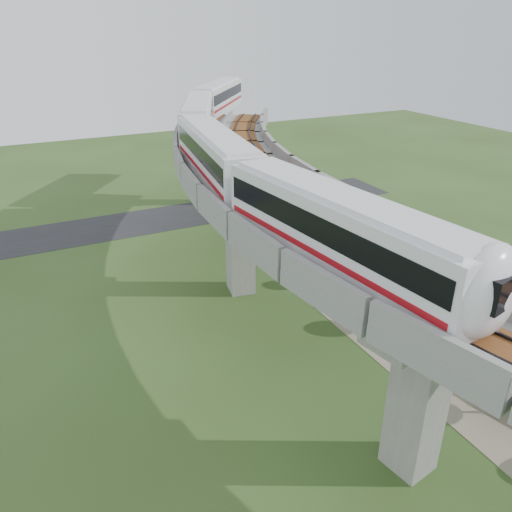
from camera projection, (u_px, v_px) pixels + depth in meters
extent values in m
plane|color=#31461C|center=(292.00, 359.00, 34.13)|extent=(160.00, 160.00, 0.00)
cube|color=gray|center=(464.00, 323.00, 38.08)|extent=(18.00, 26.00, 0.04)
cube|color=#232326|center=(165.00, 218.00, 58.51)|extent=(60.00, 8.00, 0.03)
cube|color=#99968E|center=(229.00, 170.00, 61.82)|extent=(2.86, 2.93, 8.40)
cube|color=#99968E|center=(228.00, 131.00, 59.78)|extent=(7.21, 5.74, 1.20)
cube|color=#99968E|center=(240.00, 245.00, 41.18)|extent=(2.35, 2.51, 8.40)
cube|color=#99968E|center=(239.00, 189.00, 39.14)|extent=(7.31, 3.58, 1.20)
cube|color=#99968E|center=(418.00, 400.00, 24.25)|extent=(2.35, 2.51, 8.40)
cube|color=#99968E|center=(433.00, 316.00, 22.20)|extent=(7.31, 3.58, 1.20)
cube|color=gray|center=(222.00, 133.00, 53.91)|extent=(16.42, 20.91, 0.80)
cube|color=gray|center=(182.00, 125.00, 53.54)|extent=(8.66, 17.08, 1.00)
cube|color=gray|center=(262.00, 125.00, 53.52)|extent=(8.66, 17.08, 1.00)
cube|color=brown|center=(202.00, 129.00, 53.72)|extent=(10.68, 18.08, 0.12)
cube|color=black|center=(202.00, 128.00, 53.67)|extent=(9.69, 17.59, 0.12)
cube|color=brown|center=(242.00, 129.00, 53.71)|extent=(10.68, 18.08, 0.12)
cube|color=black|center=(242.00, 128.00, 53.66)|extent=(9.69, 17.59, 0.12)
cube|color=gray|center=(244.00, 181.00, 37.58)|extent=(11.77, 20.03, 0.80)
cube|color=gray|center=(187.00, 174.00, 36.03)|extent=(3.22, 18.71, 1.00)
cube|color=gray|center=(297.00, 165.00, 38.36)|extent=(3.22, 18.71, 1.00)
cube|color=brown|center=(215.00, 178.00, 36.79)|extent=(5.44, 19.05, 0.12)
cube|color=black|center=(215.00, 176.00, 36.73)|extent=(4.35, 18.88, 0.12)
cube|color=brown|center=(271.00, 173.00, 37.98)|extent=(5.44, 19.05, 0.12)
cube|color=black|center=(271.00, 171.00, 37.92)|extent=(4.35, 18.88, 0.12)
cube|color=gray|center=(412.00, 285.00, 22.74)|extent=(11.77, 20.03, 0.80)
cube|color=gray|center=(345.00, 295.00, 20.13)|extent=(3.22, 18.71, 1.00)
cube|color=gray|center=(471.00, 245.00, 24.59)|extent=(3.22, 18.71, 1.00)
cube|color=brown|center=(379.00, 290.00, 21.41)|extent=(5.44, 19.05, 0.12)
cube|color=black|center=(380.00, 287.00, 21.36)|extent=(4.35, 18.88, 0.12)
cube|color=brown|center=(443.00, 264.00, 23.69)|extent=(5.44, 19.05, 0.12)
cube|color=black|center=(444.00, 262.00, 23.63)|extent=(4.35, 18.88, 0.12)
cube|color=silver|center=(339.00, 231.00, 22.72)|extent=(4.31, 15.20, 3.20)
cube|color=silver|center=(342.00, 196.00, 22.00)|extent=(3.69, 14.40, 0.22)
cube|color=black|center=(340.00, 222.00, 22.53)|extent=(4.30, 14.61, 1.15)
cube|color=maroon|center=(338.00, 246.00, 23.04)|extent=(4.30, 14.61, 0.30)
cube|color=black|center=(337.00, 260.00, 23.35)|extent=(3.27, 12.88, 0.28)
cube|color=silver|center=(216.00, 156.00, 35.47)|extent=(4.80, 15.23, 3.20)
cube|color=silver|center=(216.00, 132.00, 34.75)|extent=(4.16, 14.41, 0.22)
cube|color=black|center=(216.00, 150.00, 35.28)|extent=(4.77, 14.65, 1.15)
cube|color=maroon|center=(217.00, 166.00, 35.79)|extent=(4.77, 14.65, 0.30)
cube|color=black|center=(217.00, 176.00, 36.09)|extent=(3.69, 12.89, 0.28)
cube|color=silver|center=(198.00, 118.00, 49.30)|extent=(8.24, 14.89, 3.20)
cube|color=silver|center=(197.00, 101.00, 48.58)|extent=(7.45, 13.99, 0.22)
cube|color=black|center=(198.00, 114.00, 49.11)|extent=(8.07, 14.36, 1.15)
cube|color=maroon|center=(198.00, 126.00, 49.62)|extent=(8.07, 14.36, 0.30)
cube|color=black|center=(199.00, 133.00, 49.92)|extent=(6.64, 12.51, 0.28)
cube|color=silver|center=(219.00, 97.00, 63.36)|extent=(11.16, 13.62, 3.20)
cube|color=silver|center=(218.00, 83.00, 62.63)|extent=(10.28, 12.69, 0.22)
cube|color=black|center=(218.00, 93.00, 63.17)|extent=(10.85, 13.17, 1.15)
cube|color=maroon|center=(219.00, 103.00, 63.68)|extent=(10.85, 13.17, 0.30)
cube|color=black|center=(219.00, 109.00, 63.98)|extent=(9.17, 11.34, 0.28)
ellipsoid|color=silver|center=(486.00, 292.00, 17.33)|extent=(3.65, 2.52, 3.64)
cylinder|color=#2D382D|center=(302.00, 226.00, 54.37)|extent=(0.08, 0.08, 1.50)
cube|color=#2D382D|center=(306.00, 234.00, 52.15)|extent=(1.69, 4.77, 1.40)
cylinder|color=#2D382D|center=(311.00, 244.00, 49.93)|extent=(0.08, 0.08, 1.50)
cube|color=#2D382D|center=(319.00, 254.00, 47.74)|extent=(1.23, 4.91, 1.40)
cylinder|color=#2D382D|center=(328.00, 265.00, 45.57)|extent=(0.08, 0.08, 1.50)
cube|color=#2D382D|center=(340.00, 277.00, 43.42)|extent=(0.75, 4.99, 1.40)
cylinder|color=#2D382D|center=(354.00, 290.00, 41.31)|extent=(0.08, 0.08, 1.50)
cube|color=#2D382D|center=(371.00, 304.00, 39.23)|extent=(0.27, 5.04, 1.40)
cylinder|color=#2D382D|center=(391.00, 320.00, 37.20)|extent=(0.08, 0.08, 1.50)
cube|color=#2D382D|center=(415.00, 336.00, 35.22)|extent=(0.27, 5.04, 1.40)
cylinder|color=#2D382D|center=(443.00, 355.00, 33.29)|extent=(0.08, 0.08, 1.50)
cube|color=#2D382D|center=(475.00, 375.00, 31.41)|extent=(0.75, 4.99, 1.40)
cylinder|color=#382314|center=(286.00, 216.00, 57.80)|extent=(0.18, 0.18, 0.92)
ellipsoid|color=black|center=(286.00, 205.00, 57.23)|extent=(2.99, 2.99, 2.54)
cylinder|color=#382314|center=(294.00, 247.00, 50.01)|extent=(0.18, 0.18, 0.93)
ellipsoid|color=black|center=(294.00, 235.00, 49.46)|extent=(2.70, 2.70, 2.30)
cylinder|color=#382314|center=(313.00, 279.00, 43.38)|extent=(0.18, 0.18, 1.17)
ellipsoid|color=black|center=(314.00, 268.00, 42.90)|extent=(1.81, 1.81, 1.54)
cylinder|color=#382314|center=(373.00, 322.00, 37.18)|extent=(0.18, 0.18, 1.19)
ellipsoid|color=black|center=(375.00, 308.00, 36.64)|extent=(2.24, 2.24, 1.90)
cylinder|color=#382314|center=(498.00, 402.00, 29.02)|extent=(0.18, 0.18, 1.70)
ellipsoid|color=black|center=(504.00, 380.00, 28.35)|extent=(2.48, 2.48, 2.11)
imported|color=#9E140E|center=(506.00, 316.00, 37.85)|extent=(3.29, 3.82, 1.24)
imported|color=black|center=(364.00, 283.00, 42.51)|extent=(4.78, 3.33, 1.28)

